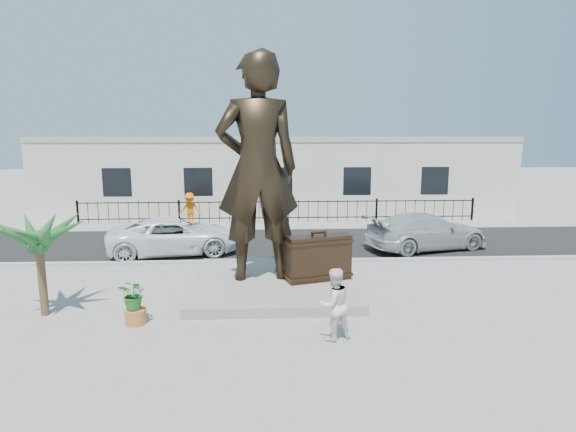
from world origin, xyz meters
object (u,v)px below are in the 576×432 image
at_px(suitcase, 318,258).
at_px(car_white, 175,236).
at_px(tourist, 334,304).
at_px(statue, 258,168).

bearing_deg(suitcase, car_white, 122.70).
relative_size(tourist, car_white, 0.34).
bearing_deg(statue, tourist, 107.43).
xyz_separation_m(statue, tourist, (1.89, -4.17, -2.99)).
xyz_separation_m(suitcase, car_white, (-5.47, 4.69, -0.28)).
distance_m(suitcase, car_white, 7.21).
height_order(statue, car_white, statue).
bearing_deg(tourist, suitcase, -114.48).
relative_size(statue, tourist, 3.97).
bearing_deg(tourist, statue, -89.41).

